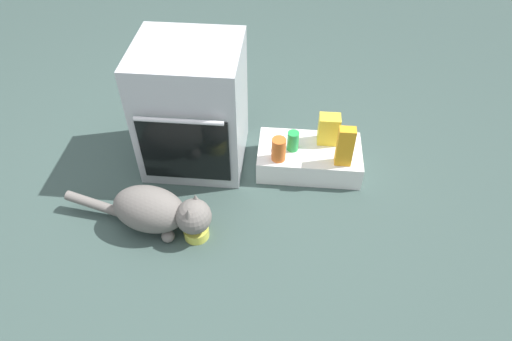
{
  "coord_description": "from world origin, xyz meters",
  "views": [
    {
      "loc": [
        0.56,
        -1.53,
        1.88
      ],
      "look_at": [
        0.41,
        0.12,
        0.25
      ],
      "focal_mm": 31.56,
      "sensor_mm": 36.0,
      "label": 1
    }
  ],
  "objects_px": {
    "soda_can": "(293,141)",
    "snack_bag": "(329,129)",
    "sauce_jar": "(279,149)",
    "cat": "(157,211)",
    "oven": "(192,107)",
    "pantry_cabinet": "(309,158)",
    "food_bowl": "(196,231)",
    "juice_carton": "(345,146)"
  },
  "relations": [
    {
      "from": "sauce_jar",
      "to": "juice_carton",
      "type": "xyz_separation_m",
      "value": [
        0.36,
        -0.0,
        0.05
      ]
    },
    {
      "from": "oven",
      "to": "soda_can",
      "type": "distance_m",
      "value": 0.6
    },
    {
      "from": "cat",
      "to": "juice_carton",
      "type": "bearing_deg",
      "value": 34.44
    },
    {
      "from": "cat",
      "to": "juice_carton",
      "type": "relative_size",
      "value": 3.4
    },
    {
      "from": "sauce_jar",
      "to": "snack_bag",
      "type": "relative_size",
      "value": 0.78
    },
    {
      "from": "oven",
      "to": "pantry_cabinet",
      "type": "distance_m",
      "value": 0.74
    },
    {
      "from": "food_bowl",
      "to": "soda_can",
      "type": "height_order",
      "value": "soda_can"
    },
    {
      "from": "oven",
      "to": "soda_can",
      "type": "height_order",
      "value": "oven"
    },
    {
      "from": "oven",
      "to": "sauce_jar",
      "type": "relative_size",
      "value": 5.27
    },
    {
      "from": "sauce_jar",
      "to": "soda_can",
      "type": "xyz_separation_m",
      "value": [
        0.08,
        0.09,
        -0.01
      ]
    },
    {
      "from": "oven",
      "to": "juice_carton",
      "type": "height_order",
      "value": "oven"
    },
    {
      "from": "oven",
      "to": "snack_bag",
      "type": "height_order",
      "value": "oven"
    },
    {
      "from": "oven",
      "to": "juice_carton",
      "type": "relative_size",
      "value": 3.07
    },
    {
      "from": "soda_can",
      "to": "snack_bag",
      "type": "distance_m",
      "value": 0.22
    },
    {
      "from": "soda_can",
      "to": "pantry_cabinet",
      "type": "bearing_deg",
      "value": 7.58
    },
    {
      "from": "sauce_jar",
      "to": "cat",
      "type": "bearing_deg",
      "value": -143.88
    },
    {
      "from": "sauce_jar",
      "to": "juice_carton",
      "type": "height_order",
      "value": "juice_carton"
    },
    {
      "from": "cat",
      "to": "snack_bag",
      "type": "distance_m",
      "value": 1.06
    },
    {
      "from": "cat",
      "to": "soda_can",
      "type": "distance_m",
      "value": 0.85
    },
    {
      "from": "cat",
      "to": "snack_bag",
      "type": "height_order",
      "value": "snack_bag"
    },
    {
      "from": "food_bowl",
      "to": "juice_carton",
      "type": "distance_m",
      "value": 0.91
    },
    {
      "from": "soda_can",
      "to": "juice_carton",
      "type": "bearing_deg",
      "value": -17.64
    },
    {
      "from": "juice_carton",
      "to": "oven",
      "type": "bearing_deg",
      "value": 170.69
    },
    {
      "from": "food_bowl",
      "to": "sauce_jar",
      "type": "height_order",
      "value": "sauce_jar"
    },
    {
      "from": "food_bowl",
      "to": "soda_can",
      "type": "relative_size",
      "value": 1.08
    },
    {
      "from": "soda_can",
      "to": "snack_bag",
      "type": "xyz_separation_m",
      "value": [
        0.2,
        0.09,
        0.03
      ]
    },
    {
      "from": "sauce_jar",
      "to": "snack_bag",
      "type": "xyz_separation_m",
      "value": [
        0.28,
        0.18,
        0.02
      ]
    },
    {
      "from": "oven",
      "to": "food_bowl",
      "type": "bearing_deg",
      "value": -80.25
    },
    {
      "from": "pantry_cabinet",
      "to": "food_bowl",
      "type": "distance_m",
      "value": 0.81
    },
    {
      "from": "oven",
      "to": "cat",
      "type": "bearing_deg",
      "value": -99.22
    },
    {
      "from": "food_bowl",
      "to": "juice_carton",
      "type": "relative_size",
      "value": 0.54
    },
    {
      "from": "snack_bag",
      "to": "food_bowl",
      "type": "bearing_deg",
      "value": -136.33
    },
    {
      "from": "juice_carton",
      "to": "snack_bag",
      "type": "relative_size",
      "value": 1.33
    },
    {
      "from": "pantry_cabinet",
      "to": "oven",
      "type": "bearing_deg",
      "value": 176.85
    },
    {
      "from": "oven",
      "to": "pantry_cabinet",
      "type": "height_order",
      "value": "oven"
    },
    {
      "from": "sauce_jar",
      "to": "juice_carton",
      "type": "distance_m",
      "value": 0.36
    },
    {
      "from": "juice_carton",
      "to": "snack_bag",
      "type": "height_order",
      "value": "juice_carton"
    },
    {
      "from": "oven",
      "to": "sauce_jar",
      "type": "xyz_separation_m",
      "value": [
        0.5,
        -0.14,
        -0.15
      ]
    },
    {
      "from": "oven",
      "to": "pantry_cabinet",
      "type": "relative_size",
      "value": 1.23
    },
    {
      "from": "food_bowl",
      "to": "juice_carton",
      "type": "xyz_separation_m",
      "value": [
        0.75,
        0.47,
        0.23
      ]
    },
    {
      "from": "food_bowl",
      "to": "soda_can",
      "type": "xyz_separation_m",
      "value": [
        0.47,
        0.55,
        0.17
      ]
    },
    {
      "from": "sauce_jar",
      "to": "food_bowl",
      "type": "bearing_deg",
      "value": -130.21
    }
  ]
}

